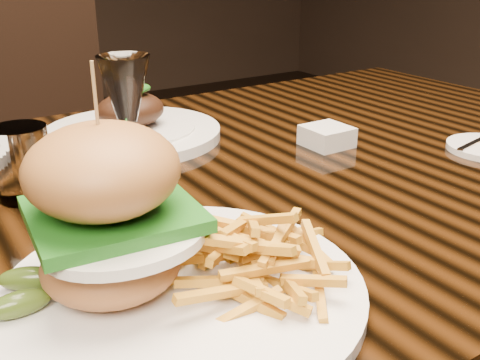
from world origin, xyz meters
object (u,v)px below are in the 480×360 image
far_dish (132,128)px  chair_far (44,149)px  dining_table (215,223)px  wine_glass (126,94)px  burger_plate (166,245)px

far_dish → chair_far: 0.70m
dining_table → wine_glass: size_ratio=8.81×
wine_glass → burger_plate: bearing=-106.1°
burger_plate → wine_glass: 0.28m
far_dish → chair_far: bearing=89.8°
far_dish → chair_far: (0.00, 0.67, -0.23)m
dining_table → chair_far: 0.90m
dining_table → burger_plate: bearing=-128.5°
dining_table → burger_plate: size_ratio=4.73×
wine_glass → chair_far: chair_far is taller
burger_plate → wine_glass: size_ratio=1.86×
far_dish → burger_plate: bearing=-109.3°
burger_plate → wine_glass: (0.07, 0.25, 0.08)m
wine_glass → far_dish: (0.09, 0.21, -0.11)m
far_dish → wine_glass: bearing=-113.0°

